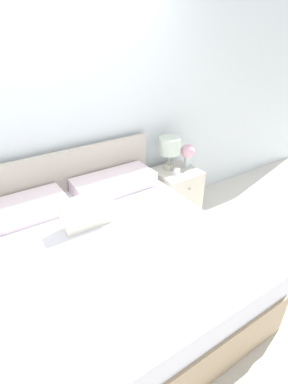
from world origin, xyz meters
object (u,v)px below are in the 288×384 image
(flower_vase, at_px, (188,152))
(teacup, at_px, (177,171))
(table_lamp, at_px, (170,147))
(bed, at_px, (104,266))
(nightstand, at_px, (175,193))

(flower_vase, bearing_deg, teacup, -160.79)
(table_lamp, xyz_separation_m, flower_vase, (0.21, -0.06, -0.09))
(table_lamp, distance_m, flower_vase, 0.24)
(bed, distance_m, table_lamp, 1.48)
(nightstand, distance_m, flower_vase, 0.49)
(bed, distance_m, nightstand, 1.39)
(flower_vase, bearing_deg, nightstand, -172.65)
(bed, bearing_deg, teacup, 26.51)
(table_lamp, distance_m, teacup, 0.27)
(nightstand, relative_size, flower_vase, 2.15)
(bed, distance_m, teacup, 1.36)
(nightstand, xyz_separation_m, flower_vase, (0.16, 0.02, 0.46))
(bed, height_order, nightstand, bed)
(bed, relative_size, table_lamp, 5.19)
(nightstand, xyz_separation_m, table_lamp, (-0.05, 0.08, 0.55))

